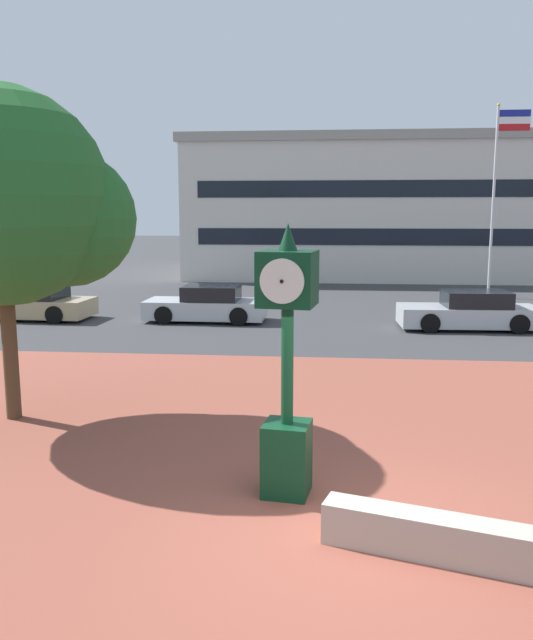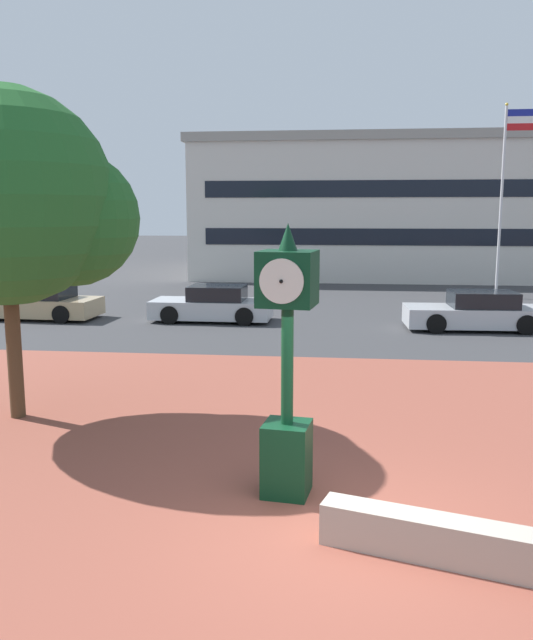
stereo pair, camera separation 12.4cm
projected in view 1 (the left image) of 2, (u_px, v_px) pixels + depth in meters
The scene contains 10 objects.
ground_plane at pixel (346, 535), 7.88m from camera, with size 200.00×200.00×0.00m, color #38383A.
plaza_brick_paving at pixel (342, 449), 10.70m from camera, with size 44.00×13.75×0.01m, color brown.
planter_wall at pixel (464, 543), 7.19m from camera, with size 3.20×0.40×0.50m, color #ADA393.
street_clock at pixel (287, 366), 8.74m from camera, with size 0.82×0.86×3.72m.
plaza_tree at pixel (15, 202), 11.81m from camera, with size 4.26×3.96×6.12m.
car_street_mid at pixel (470, 312), 21.71m from camera, with size 4.62×2.03×1.28m.
car_street_far at pixel (30, 304), 23.73m from camera, with size 4.66×2.12×1.28m.
car_street_distant at pixel (207, 305), 23.28m from camera, with size 4.29×1.93×1.28m.
flagpole_primary at pixel (497, 187), 29.13m from camera, with size 1.47×0.14×8.60m.
civic_building at pixel (366, 209), 42.19m from camera, with size 21.62×15.29×8.16m.
Camera 1 is at (-0.25, -7.40, 3.86)m, focal length 36.50 mm.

